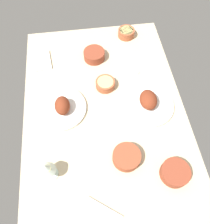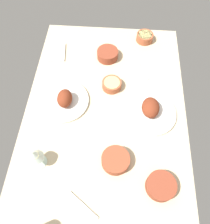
# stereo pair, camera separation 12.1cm
# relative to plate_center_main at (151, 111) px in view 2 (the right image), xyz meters

# --- Properties ---
(dining_table) EXTENTS (1.40, 0.90, 0.04)m
(dining_table) POSITION_rel_plate_center_main_xyz_m (-0.02, 0.25, -0.05)
(dining_table) COLOR #C6B28E
(dining_table) RESTS_ON ground
(plate_center_main) EXTENTS (0.27, 0.27, 0.09)m
(plate_center_main) POSITION_rel_plate_center_main_xyz_m (0.00, 0.00, 0.00)
(plate_center_main) COLOR silver
(plate_center_main) RESTS_ON dining_table
(plate_far_side) EXTENTS (0.28, 0.28, 0.10)m
(plate_far_side) POSITION_rel_plate_center_main_xyz_m (0.04, 0.49, -0.00)
(plate_far_side) COLOR silver
(plate_far_side) RESTS_ON dining_table
(bowl_sauce) EXTENTS (0.14, 0.14, 0.05)m
(bowl_sauce) POSITION_rel_plate_center_main_xyz_m (-0.29, 0.18, 0.00)
(bowl_sauce) COLOR brown
(bowl_sauce) RESTS_ON dining_table
(bowl_cream) EXTENTS (0.14, 0.14, 0.05)m
(bowl_cream) POSITION_rel_plate_center_main_xyz_m (-0.39, -0.03, 0.00)
(bowl_cream) COLOR brown
(bowl_cream) RESTS_ON dining_table
(bowl_onions) EXTENTS (0.13, 0.13, 0.06)m
(bowl_onions) POSITION_rel_plate_center_main_xyz_m (0.40, 0.27, 0.00)
(bowl_onions) COLOR brown
(bowl_onions) RESTS_ON dining_table
(bowl_potatoes) EXTENTS (0.11, 0.11, 0.05)m
(bowl_potatoes) POSITION_rel_plate_center_main_xyz_m (0.57, 0.03, 0.00)
(bowl_potatoes) COLOR #A35133
(bowl_potatoes) RESTS_ON dining_table
(bowl_pasta) EXTENTS (0.11, 0.11, 0.05)m
(bowl_pasta) POSITION_rel_plate_center_main_xyz_m (0.16, 0.22, -0.00)
(bowl_pasta) COLOR #A35133
(bowl_pasta) RESTS_ON dining_table
(wine_glass) EXTENTS (0.08, 0.08, 0.14)m
(wine_glass) POSITION_rel_plate_center_main_xyz_m (-0.32, 0.55, 0.07)
(wine_glass) COLOR silver
(wine_glass) RESTS_ON dining_table
(folded_napkin) EXTENTS (0.16, 0.12, 0.01)m
(folded_napkin) POSITION_rel_plate_center_main_xyz_m (0.41, 0.60, -0.02)
(folded_napkin) COLOR white
(folded_napkin) RESTS_ON dining_table
(fork_loose) EXTENTS (0.11, 0.15, 0.01)m
(fork_loose) POSITION_rel_plate_center_main_xyz_m (-0.50, 0.31, -0.02)
(fork_loose) COLOR silver
(fork_loose) RESTS_ON dining_table
(spoon_loose) EXTENTS (0.16, 0.09, 0.01)m
(spoon_loose) POSITION_rel_plate_center_main_xyz_m (0.31, 0.05, -0.02)
(spoon_loose) COLOR silver
(spoon_loose) RESTS_ON dining_table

